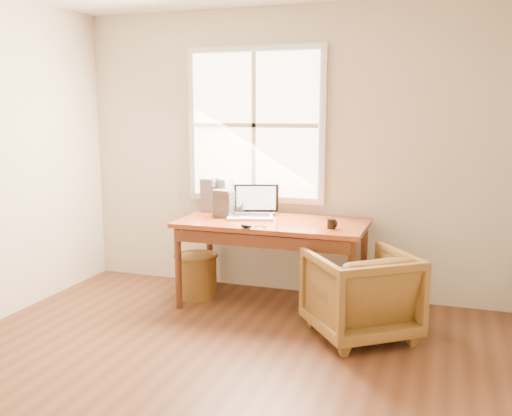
% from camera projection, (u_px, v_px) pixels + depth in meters
% --- Properties ---
extents(room_shell, '(4.04, 4.54, 2.64)m').
position_uv_depth(room_shell, '(186.00, 175.00, 3.27)').
color(room_shell, '#55311D').
rests_on(room_shell, ground).
extents(desk, '(1.60, 0.80, 0.04)m').
position_uv_depth(desk, '(273.00, 223.00, 4.89)').
color(desk, brown).
rests_on(desk, room_shell).
extents(armchair, '(1.00, 1.01, 0.66)m').
position_uv_depth(armchair, '(360.00, 294.00, 4.26)').
color(armchair, brown).
rests_on(armchair, room_shell).
extents(wicker_stool, '(0.42, 0.42, 0.38)m').
position_uv_depth(wicker_stool, '(196.00, 276.00, 5.21)').
color(wicker_stool, brown).
rests_on(wicker_stool, room_shell).
extents(laptop, '(0.57, 0.59, 0.33)m').
position_uv_depth(laptop, '(250.00, 199.00, 4.97)').
color(laptop, '#BABDC2').
rests_on(laptop, desk).
extents(mouse, '(0.10, 0.07, 0.03)m').
position_uv_depth(mouse, '(246.00, 226.00, 4.59)').
color(mouse, black).
rests_on(mouse, desk).
extents(coffee_mug, '(0.08, 0.08, 0.08)m').
position_uv_depth(coffee_mug, '(331.00, 224.00, 4.56)').
color(coffee_mug, black).
rests_on(coffee_mug, desk).
extents(cd_stack_a, '(0.19, 0.17, 0.31)m').
position_uv_depth(cd_stack_a, '(223.00, 195.00, 5.33)').
color(cd_stack_a, silver).
rests_on(cd_stack_a, desk).
extents(cd_stack_b, '(0.16, 0.14, 0.24)m').
position_uv_depth(cd_stack_b, '(224.00, 203.00, 5.06)').
color(cd_stack_b, '#232227').
rests_on(cd_stack_b, desk).
extents(cd_stack_c, '(0.15, 0.14, 0.31)m').
position_uv_depth(cd_stack_c, '(210.00, 195.00, 5.31)').
color(cd_stack_c, '#A5A4B2').
rests_on(cd_stack_c, desk).
extents(cd_stack_d, '(0.16, 0.14, 0.19)m').
position_uv_depth(cd_stack_d, '(238.00, 203.00, 5.24)').
color(cd_stack_d, silver).
rests_on(cd_stack_d, desk).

